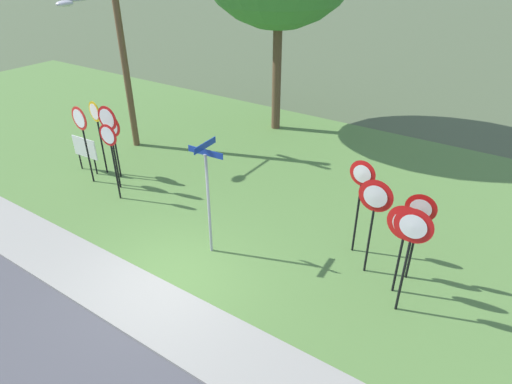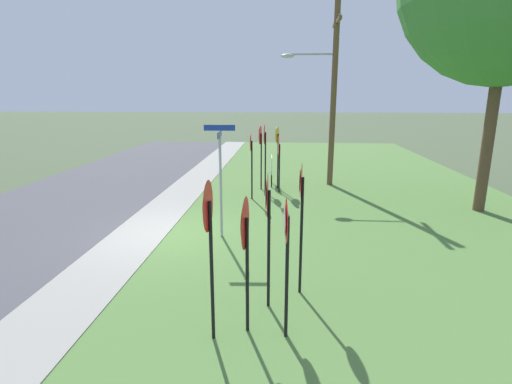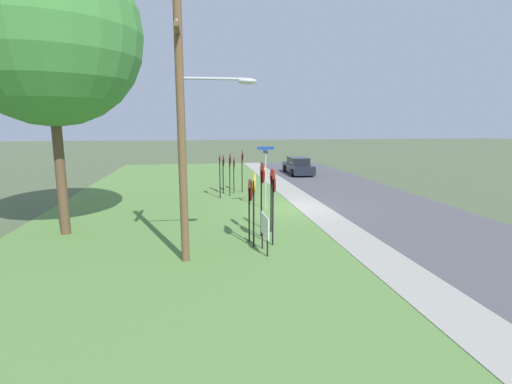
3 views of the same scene
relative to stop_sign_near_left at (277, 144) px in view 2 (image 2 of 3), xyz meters
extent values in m
plane|color=#4C5B3D|center=(5.68, -2.95, -1.89)|extent=(160.00, 160.00, 0.00)
cube|color=#4C4C51|center=(5.68, -7.75, -1.88)|extent=(44.00, 6.40, 0.01)
cube|color=#99968C|center=(5.68, -3.75, -1.86)|extent=(44.00, 1.60, 0.06)
cube|color=#567F3D|center=(5.68, 3.05, -1.87)|extent=(44.00, 12.00, 0.04)
cylinder|color=black|center=(0.00, 0.03, -0.71)|extent=(0.06, 0.06, 2.27)
cylinder|color=gold|center=(0.00, -0.01, 0.38)|extent=(0.67, 0.15, 0.67)
cylinder|color=white|center=(0.00, -0.03, 0.38)|extent=(0.52, 0.10, 0.53)
cylinder|color=black|center=(1.74, -0.90, -0.76)|extent=(0.06, 0.06, 2.18)
cylinder|color=red|center=(1.74, -0.94, 0.28)|extent=(0.65, 0.07, 0.65)
cylinder|color=white|center=(1.74, -0.96, 0.28)|extent=(0.51, 0.04, 0.51)
cylinder|color=black|center=(1.20, -0.43, -0.63)|extent=(0.06, 0.06, 2.44)
cylinder|color=red|center=(1.20, -0.47, 0.54)|extent=(0.76, 0.05, 0.76)
cylinder|color=white|center=(1.20, -0.49, 0.54)|extent=(0.59, 0.03, 0.59)
cylinder|color=black|center=(0.14, -0.65, -0.70)|extent=(0.06, 0.06, 2.29)
cylinder|color=red|center=(0.14, -0.69, 0.39)|extent=(0.75, 0.08, 0.75)
cylinder|color=white|center=(0.14, -0.71, 0.39)|extent=(0.59, 0.05, 0.59)
cylinder|color=black|center=(0.62, 0.10, -0.89)|extent=(0.06, 0.06, 1.92)
cylinder|color=red|center=(0.62, 0.06, 0.02)|extent=(0.78, 0.06, 0.78)
cylinder|color=white|center=(0.62, 0.04, 0.02)|extent=(0.61, 0.03, 0.61)
cylinder|color=black|center=(10.31, 0.35, -0.83)|extent=(0.06, 0.06, 2.03)
cone|color=red|center=(10.31, 0.31, 0.11)|extent=(0.69, 0.08, 0.69)
cone|color=white|center=(10.31, 0.29, 0.11)|extent=(0.47, 0.05, 0.47)
cylinder|color=black|center=(8.83, 0.63, -0.68)|extent=(0.06, 0.06, 2.32)
cone|color=red|center=(8.83, 0.59, 0.41)|extent=(0.66, 0.09, 0.66)
cone|color=white|center=(8.83, 0.57, 0.41)|extent=(0.45, 0.05, 0.45)
cylinder|color=black|center=(10.44, -0.80, -0.71)|extent=(0.06, 0.06, 2.28)
cone|color=red|center=(10.44, -0.84, 0.36)|extent=(0.78, 0.03, 0.78)
cone|color=white|center=(10.44, -0.86, 0.36)|extent=(0.53, 0.02, 0.53)
cylinder|color=black|center=(9.39, 0.03, -0.75)|extent=(0.06, 0.06, 2.20)
cone|color=red|center=(9.39, -0.01, 0.28)|extent=(0.79, 0.04, 0.79)
cone|color=white|center=(9.39, -0.03, 0.28)|extent=(0.54, 0.02, 0.54)
cylinder|color=black|center=(10.20, -0.28, -0.87)|extent=(0.06, 0.06, 1.95)
cone|color=red|center=(10.20, -0.32, 0.02)|extent=(0.84, 0.08, 0.83)
cone|color=silver|center=(10.20, -0.34, 0.02)|extent=(0.57, 0.05, 0.57)
cylinder|color=#9EA0A8|center=(5.78, -1.41, -0.48)|extent=(0.07, 0.07, 2.72)
cylinder|color=#9EA0A8|center=(5.78, -1.41, 0.89)|extent=(0.09, 0.09, 0.03)
cube|color=navy|center=(5.78, -1.41, 0.95)|extent=(0.96, 0.08, 0.15)
cube|color=navy|center=(5.78, -1.41, 1.12)|extent=(0.07, 0.82, 0.15)
cylinder|color=brown|center=(-0.95, 2.28, 1.91)|extent=(0.24, 0.24, 7.50)
cube|color=brown|center=(-0.95, 2.28, 4.76)|extent=(2.10, 0.12, 0.12)
cylinder|color=gray|center=(-1.80, 2.28, 4.86)|extent=(0.09, 0.09, 0.10)
cylinder|color=gray|center=(-0.10, 2.28, 4.86)|extent=(0.09, 0.09, 0.10)
cylinder|color=#9EA0A8|center=(-0.95, 1.31, 3.56)|extent=(0.08, 1.93, 0.08)
ellipsoid|color=#B7B7BC|center=(-0.95, 0.35, 3.50)|extent=(0.40, 0.56, 0.18)
cylinder|color=black|center=(-0.98, -0.26, -1.57)|extent=(0.05, 0.05, 0.55)
cylinder|color=black|center=(-0.21, -0.23, -1.57)|extent=(0.05, 0.05, 0.55)
cube|color=white|center=(-0.59, -0.25, -0.95)|extent=(1.10, 0.07, 0.70)
cylinder|color=brown|center=(2.68, 6.88, 0.97)|extent=(0.36, 0.36, 5.63)
camera|label=1|loc=(11.73, -8.27, 5.11)|focal=30.44mm
camera|label=2|loc=(15.93, 0.28, 1.95)|focal=27.49mm
camera|label=3|loc=(-12.29, 1.84, 2.29)|focal=26.75mm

